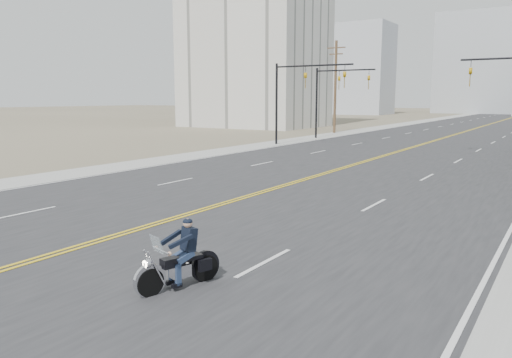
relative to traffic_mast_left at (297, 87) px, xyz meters
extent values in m
cube|color=#303033|center=(8.98, 38.00, -4.93)|extent=(20.00, 200.00, 0.01)
cube|color=#A5A5A0|center=(-2.52, 38.00, -4.93)|extent=(3.00, 200.00, 0.01)
cylinder|color=black|center=(-2.02, 0.00, -1.44)|extent=(0.20, 0.20, 7.00)
cylinder|color=black|center=(1.48, 0.00, 1.76)|extent=(7.00, 0.14, 0.14)
imported|color=#BF8C0C|center=(0.78, 0.00, 1.11)|extent=(0.21, 0.26, 1.30)
imported|color=#BF8C0C|center=(4.28, 0.00, 1.11)|extent=(0.21, 0.26, 1.30)
imported|color=#BF8C0C|center=(13.68, 0.00, 1.11)|extent=(0.21, 0.26, 1.30)
cylinder|color=black|center=(-2.02, 8.00, -1.44)|extent=(0.20, 0.20, 7.00)
cylinder|color=black|center=(0.98, 8.00, 1.76)|extent=(6.00, 0.14, 0.14)
imported|color=#BF8C0C|center=(0.38, 8.00, 1.11)|extent=(0.21, 0.26, 1.30)
imported|color=#BF8C0C|center=(3.38, 8.00, 1.11)|extent=(0.21, 0.26, 1.30)
cylinder|color=brown|center=(-3.52, 16.00, 0.31)|extent=(0.30, 0.30, 10.50)
cube|color=brown|center=(-3.52, 16.00, 4.76)|extent=(2.20, 0.12, 0.12)
cube|color=brown|center=(-3.52, 16.00, 4.06)|extent=(1.60, 0.12, 0.12)
cube|color=silver|center=(-19.02, 23.00, 10.06)|extent=(18.00, 14.00, 30.00)
cube|color=#B7BCC6|center=(-26.02, 83.00, 6.06)|extent=(14.00, 12.00, 22.00)
cube|color=#ADB2B7|center=(-3.02, 108.00, 8.06)|extent=(20.00, 15.00, 26.00)
cube|color=#ADB2B7|center=(-41.02, 98.00, 3.06)|extent=(12.00, 12.00, 16.00)
camera|label=1|loc=(20.19, -38.10, -0.87)|focal=35.00mm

